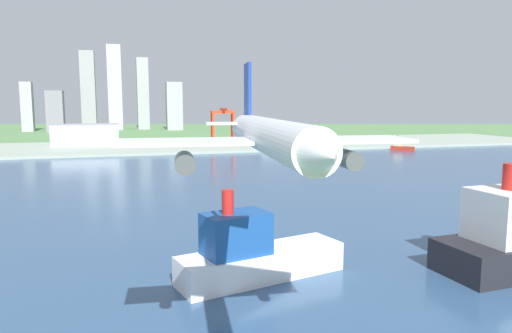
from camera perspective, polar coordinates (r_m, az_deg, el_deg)
The scene contains 10 objects.
ground_plane at distance 293.87m, azimuth -7.58°, elevation -1.10°, with size 2400.00×2400.00×0.00m, color #54804B.
water_bay at distance 235.47m, azimuth -5.48°, elevation -3.24°, with size 840.00×360.00×0.15m, color #2D4C70.
industrial_pier at distance 481.28m, azimuth -10.83°, elevation 2.39°, with size 840.00×140.00×2.50m, color #94A292.
airplane_landing at distance 61.69m, azimuth 1.83°, elevation 3.43°, with size 40.53×47.14×15.66m.
ferry_boat at distance 121.37m, azimuth -0.23°, elevation -10.55°, with size 45.36×22.37×23.69m.
tugboat_small at distance 461.91m, azimuth 17.09°, elevation 2.32°, with size 17.80×18.96×14.06m.
port_crane_red at distance 495.43m, azimuth -4.00°, elevation 5.84°, with size 23.99×36.13×36.49m.
warehouse_main at distance 503.11m, azimuth -19.83°, elevation 3.65°, with size 64.17×28.89×21.05m.
warehouse_annex at distance 506.58m, azimuth 2.67°, elevation 3.56°, with size 46.65×31.97×11.22m.
distant_skyline at distance 814.00m, azimuth -17.07°, elevation 8.07°, with size 245.04×73.67×138.58m.
Camera 1 is at (-40.94, 12.44, 44.63)m, focal length 33.19 mm.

